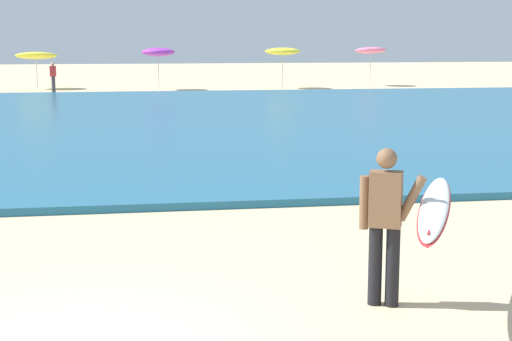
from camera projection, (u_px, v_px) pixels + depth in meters
name	position (u px, v px, depth m)	size (l,w,h in m)	color
sea	(112.00, 122.00, 26.73)	(120.00, 28.00, 0.14)	#1E6084
surfer_with_board	(409.00, 214.00, 8.43)	(1.39, 2.37, 1.73)	black
beach_umbrella_1	(36.00, 56.00, 44.06)	(2.27, 2.29, 2.14)	beige
beach_umbrella_2	(158.00, 52.00, 43.32)	(1.80, 1.81, 2.31)	beige
beach_umbrella_3	(283.00, 51.00, 44.56)	(1.96, 1.97, 2.31)	beige
beach_umbrella_4	(371.00, 50.00, 46.93)	(1.83, 1.85, 2.35)	beige
beachgoer_near_row_left	(53.00, 76.00, 41.53)	(0.32, 0.20, 1.58)	#383842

